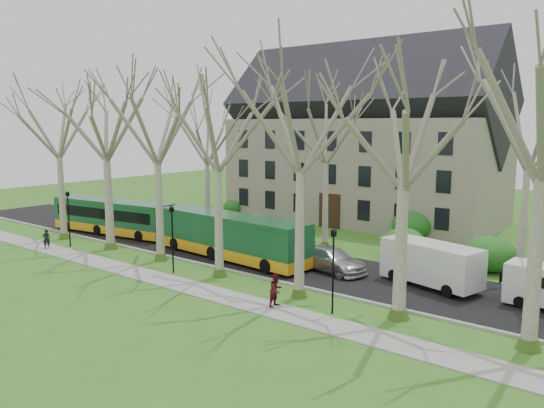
# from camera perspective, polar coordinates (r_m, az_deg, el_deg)

# --- Properties ---
(ground) EXTENTS (120.00, 120.00, 0.00)m
(ground) POSITION_cam_1_polar(r_m,az_deg,el_deg) (31.76, -1.90, -8.87)
(ground) COLOR #397220
(ground) RESTS_ON ground
(sidewalk) EXTENTS (70.00, 2.00, 0.06)m
(sidewalk) POSITION_cam_1_polar(r_m,az_deg,el_deg) (29.98, -5.01, -9.92)
(sidewalk) COLOR gray
(sidewalk) RESTS_ON ground
(road) EXTENTS (80.00, 8.00, 0.06)m
(road) POSITION_cam_1_polar(r_m,az_deg,el_deg) (35.97, 3.77, -6.73)
(road) COLOR black
(road) RESTS_ON ground
(curb) EXTENTS (80.00, 0.25, 0.14)m
(curb) POSITION_cam_1_polar(r_m,az_deg,el_deg) (32.86, -0.20, -8.14)
(curb) COLOR #A5A39E
(curb) RESTS_ON ground
(building) EXTENTS (26.50, 12.20, 16.00)m
(building) POSITION_cam_1_polar(r_m,az_deg,el_deg) (53.66, 9.75, 6.93)
(building) COLOR gray
(building) RESTS_ON ground
(tree_row_verge) EXTENTS (49.00, 7.00, 14.00)m
(tree_row_verge) POSITION_cam_1_polar(r_m,az_deg,el_deg) (30.63, -1.60, 3.86)
(tree_row_verge) COLOR gray
(tree_row_verge) RESTS_ON ground
(tree_row_far) EXTENTS (33.00, 7.00, 12.00)m
(tree_row_far) POSITION_cam_1_polar(r_m,az_deg,el_deg) (40.19, 6.71, 3.51)
(tree_row_far) COLOR gray
(tree_row_far) RESTS_ON ground
(lamp_row) EXTENTS (36.22, 0.22, 4.30)m
(lamp_row) POSITION_cam_1_polar(r_m,az_deg,el_deg) (30.35, -3.14, -4.67)
(lamp_row) COLOR black
(lamp_row) RESTS_ON ground
(hedges) EXTENTS (30.60, 8.60, 2.00)m
(hedges) POSITION_cam_1_polar(r_m,az_deg,el_deg) (45.17, 4.97, -2.31)
(hedges) COLOR #154C18
(hedges) RESTS_ON ground
(bus_lead) EXTENTS (12.36, 4.09, 3.03)m
(bus_lead) POSITION_cam_1_polar(r_m,az_deg,el_deg) (48.09, -16.76, -1.28)
(bus_lead) COLOR #17512C
(bus_lead) RESTS_ON road
(bus_follow) EXTENTS (13.07, 3.62, 3.23)m
(bus_follow) POSITION_cam_1_polar(r_m,az_deg,el_deg) (37.75, -4.41, -3.43)
(bus_follow) COLOR #17512C
(bus_follow) RESTS_ON road
(sedan) EXTENTS (5.63, 3.21, 1.54)m
(sedan) POSITION_cam_1_polar(r_m,az_deg,el_deg) (34.84, 6.36, -5.92)
(sedan) COLOR #BBBBC0
(sedan) RESTS_ON road
(van_a) EXTENTS (6.27, 3.62, 2.58)m
(van_a) POSITION_cam_1_polar(r_m,az_deg,el_deg) (32.63, 16.69, -6.29)
(van_a) COLOR white
(van_a) RESTS_ON road
(pedestrian_a) EXTENTS (0.54, 0.64, 1.50)m
(pedestrian_a) POSITION_cam_1_polar(r_m,az_deg,el_deg) (44.22, -23.10, -3.47)
(pedestrian_a) COLOR black
(pedestrian_a) RESTS_ON sidewalk
(pedestrian_b) EXTENTS (0.70, 0.88, 1.75)m
(pedestrian_b) POSITION_cam_1_polar(r_m,az_deg,el_deg) (28.07, 0.45, -9.24)
(pedestrian_b) COLOR #521217
(pedestrian_b) RESTS_ON sidewalk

